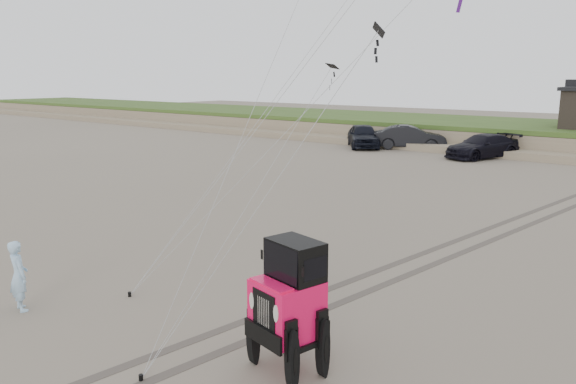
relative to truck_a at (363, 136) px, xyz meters
name	(u,v)px	position (x,y,z in m)	size (l,w,h in m)	color
ground	(187,331)	(13.36, -29.33, -0.89)	(160.00, 160.00, 0.00)	#6B6054
truck_a	(363,136)	(0.00, 0.00, 0.00)	(2.09, 5.20, 1.77)	black
truck_b	(410,137)	(3.19, 1.34, -0.02)	(1.83, 5.25, 1.73)	black
truck_c	(482,146)	(9.11, -0.02, -0.10)	(2.20, 5.41, 1.57)	black
jeep	(287,320)	(16.05, -29.27, 0.10)	(2.29, 5.31, 1.98)	#FC0D4E
man	(19,276)	(9.50, -31.00, -0.05)	(0.61, 0.40, 1.67)	#8EC5DC
stake_main	(130,294)	(10.80, -28.95, -0.83)	(0.08, 0.08, 0.12)	black
stake_aux	(141,378)	(14.24, -31.20, -0.83)	(0.08, 0.08, 0.12)	black
tire_tracks	(433,257)	(15.36, -21.33, -0.88)	(5.22, 29.74, 0.01)	#4C443D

